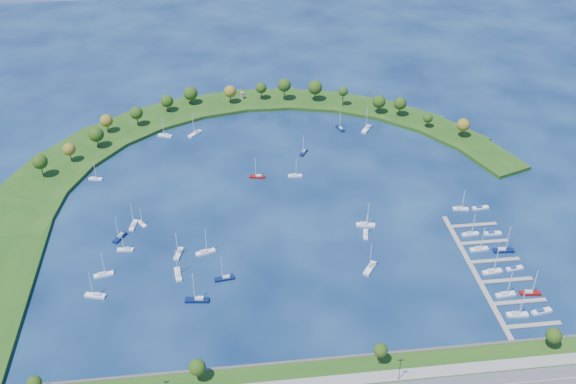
{
  "coord_description": "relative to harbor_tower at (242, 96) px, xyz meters",
  "views": [
    {
      "loc": [
        -26.92,
        -263.89,
        183.78
      ],
      "look_at": [
        5.0,
        5.0,
        4.0
      ],
      "focal_mm": 40.61,
      "sensor_mm": 36.0,
      "label": 1
    }
  ],
  "objects": [
    {
      "name": "moored_boat_4",
      "position": [
        -61.41,
        -147.01,
        -3.47
      ],
      "size": [
        7.38,
        2.73,
        10.61
      ],
      "rotation": [
        0.0,
        0.0,
        3.04
      ],
      "color": "white",
      "rests_on": "ground"
    },
    {
      "name": "moored_boat_8",
      "position": [
        -69.18,
        -163.42,
        -3.43
      ],
      "size": [
        8.66,
        4.15,
        12.28
      ],
      "rotation": [
        0.0,
        0.0,
        0.23
      ],
      "color": "white",
      "rests_on": "ground"
    },
    {
      "name": "ground",
      "position": [
        11.12,
        -119.35,
        -4.34
      ],
      "size": [
        700.0,
        700.0,
        0.0
      ],
      "primitive_type": "plane",
      "color": "#07153C",
      "rests_on": "ground"
    },
    {
      "name": "moored_boat_9",
      "position": [
        2.34,
        -92.73,
        -3.43
      ],
      "size": [
        8.46,
        3.76,
        12.02
      ],
      "rotation": [
        0.0,
        0.0,
        2.96
      ],
      "color": "maroon",
      "rests_on": "ground"
    },
    {
      "name": "docked_boat_3",
      "position": [
        107.13,
        -195.94,
        -3.42
      ],
      "size": [
        8.73,
        3.29,
        12.53
      ],
      "rotation": [
        0.0,
        0.0,
        -0.11
      ],
      "color": "maroon",
      "rests_on": "ground"
    },
    {
      "name": "moored_boat_1",
      "position": [
        -82.38,
        -84.71,
        -3.47
      ],
      "size": [
        7.37,
        3.36,
        10.46
      ],
      "rotation": [
        0.0,
        0.0,
        6.08
      ],
      "color": "white",
      "rests_on": "ground"
    },
    {
      "name": "moored_boat_5",
      "position": [
        71.18,
        -47.36,
        -3.35
      ],
      "size": [
        7.61,
        9.93,
        14.64
      ],
      "rotation": [
        0.0,
        0.0,
        4.16
      ],
      "color": "white",
      "rests_on": "ground"
    },
    {
      "name": "docked_boat_0",
      "position": [
        96.63,
        -207.34,
        -3.42
      ],
      "size": [
        8.73,
        3.03,
        12.61
      ],
      "rotation": [
        0.0,
        0.0,
        -0.07
      ],
      "color": "white",
      "rests_on": "ground"
    },
    {
      "name": "docked_boat_5",
      "position": [
        107.11,
        -180.06,
        -3.78
      ],
      "size": [
        7.74,
        3.1,
        1.53
      ],
      "rotation": [
        0.0,
        0.0,
        0.13
      ],
      "color": "white",
      "rests_on": "ground"
    },
    {
      "name": "moored_boat_18",
      "position": [
        30.17,
        -70.36,
        -3.46
      ],
      "size": [
        5.44,
        7.69,
        11.14
      ],
      "rotation": [
        0.0,
        0.0,
        4.22
      ],
      "color": "#0A1643",
      "rests_on": "ground"
    },
    {
      "name": "moored_boat_20",
      "position": [
        -59.3,
        -128.9,
        -3.43
      ],
      "size": [
        3.76,
        8.48,
        12.05
      ],
      "rotation": [
        0.0,
        0.0,
        1.39
      ],
      "color": "white",
      "rests_on": "ground"
    },
    {
      "name": "moored_boat_15",
      "position": [
        55.83,
        -44.76,
        -3.46
      ],
      "size": [
        4.42,
        7.94,
        11.25
      ],
      "rotation": [
        0.0,
        0.0,
        1.89
      ],
      "color": "#0A1643",
      "rests_on": "ground"
    },
    {
      "name": "docked_boat_9",
      "position": [
        107.1,
        -154.87,
        -3.74
      ],
      "size": [
        8.02,
        2.45,
        1.62
      ],
      "rotation": [
        0.0,
        0.0,
        -0.03
      ],
      "color": "white",
      "rests_on": "ground"
    },
    {
      "name": "breakwater",
      "position": [
        -35.21,
        -70.63,
        -3.35
      ],
      "size": [
        286.74,
        247.64,
        2.0
      ],
      "color": "#1B4612",
      "rests_on": "ground"
    },
    {
      "name": "moored_boat_7",
      "position": [
        -64.72,
        -137.63,
        -3.42
      ],
      "size": [
        6.16,
        8.6,
        12.49
      ],
      "rotation": [
        0.0,
        0.0,
        4.21
      ],
      "color": "#0A1643",
      "rests_on": "ground"
    },
    {
      "name": "moored_boat_14",
      "position": [
        -29.36,
        -183.98,
        -3.36
      ],
      "size": [
        10.06,
        3.87,
        14.42
      ],
      "rotation": [
        0.0,
        0.0,
        3.03
      ],
      "color": "#0A1643",
      "rests_on": "ground"
    },
    {
      "name": "moored_boat_19",
      "position": [
        -70.96,
        -176.33,
        -3.42
      ],
      "size": [
        8.88,
        4.55,
        12.57
      ],
      "rotation": [
        0.0,
        0.0,
        2.88
      ],
      "color": "white",
      "rests_on": "ground"
    },
    {
      "name": "moored_boat_2",
      "position": [
        -37.53,
        -167.06,
        -3.4
      ],
      "size": [
        3.72,
        9.13,
        13.03
      ],
      "rotation": [
        0.0,
        0.0,
        1.71
      ],
      "color": "white",
      "rests_on": "ground"
    },
    {
      "name": "moored_boat_11",
      "position": [
        -17.85,
        -171.94,
        -3.42
      ],
      "size": [
        8.77,
        3.53,
        12.52
      ],
      "rotation": [
        0.0,
        0.0,
        3.28
      ],
      "color": "#0A1643",
      "rests_on": "ground"
    },
    {
      "name": "docked_boat_8",
      "position": [
        96.64,
        -154.21,
        -3.45
      ],
      "size": [
        7.98,
        2.87,
        11.5
      ],
      "rotation": [
        0.0,
        0.0,
        0.09
      ],
      "color": "white",
      "rests_on": "ground"
    },
    {
      "name": "breakwater_trees",
      "position": [
        -2.21,
        -29.47,
        5.98
      ],
      "size": [
        239.73,
        87.18,
        14.7
      ],
      "color": "#382314",
      "rests_on": "breakwater"
    },
    {
      "name": "docked_boat_2",
      "position": [
        96.64,
        -195.61,
        -3.43
      ],
      "size": [
        8.48,
        3.14,
        12.19
      ],
      "rotation": [
        0.0,
        0.0,
        0.1
      ],
      "color": "white",
      "rests_on": "ground"
    },
    {
      "name": "moored_boat_10",
      "position": [
        -37.57,
        -152.69,
        -3.42
      ],
      "size": [
        4.43,
        8.74,
        12.37
      ],
      "rotation": [
        0.0,
        0.0,
        4.45
      ],
      "color": "white",
      "rests_on": "ground"
    },
    {
      "name": "moored_boat_0",
      "position": [
        -30.34,
        -41.21,
        -3.36
      ],
      "size": [
        8.47,
        9.01,
        14.22
      ],
      "rotation": [
        0.0,
        0.0,
        3.98
      ],
      "color": "white",
      "rests_on": "ground"
    },
    {
      "name": "docked_boat_6",
      "position": [
        96.63,
        -165.48,
        -3.43
      ],
      "size": [
        8.53,
        2.95,
        12.32
      ],
      "rotation": [
        0.0,
        0.0,
        0.07
      ],
      "color": "white",
      "rests_on": "ground"
    },
    {
      "name": "moored_boat_3",
      "position": [
        -25.74,
        -153.3,
        -3.4
      ],
      "size": [
        9.16,
        5.01,
        12.98
      ],
      "rotation": [
        0.0,
        0.0,
        0.31
      ],
      "color": "white",
      "rests_on": "ground"
    },
    {
      "name": "docked_boat_7",
      "position": [
        107.12,
        -167.79,
        -3.38
      ],
      "size": [
        9.47,
        3.28,
        13.67
      ],
      "rotation": [
        0.0,
        0.0,
        -0.07
      ],
      "color": "#0A1643",
      "rests_on": "ground"
    },
    {
      "name": "moored_boat_17",
      "position": [
        22.22,
        -93.97,
        -3.47
      ],
      "size": [
        7.48,
        2.55,
        10.82
      ],
      "rotation": [
        0.0,
        0.0,
        6.22
      ],
      "color": "white",
      "rests_on": "ground"
    },
    {
      "name": "moored_boat_6",
      "position": [
        48.39,
        -148.64,
        -3.46
      ],
      "size": [
        3.7,
        7.78,
        11.02
      ],
      "rotation": [
        0.0,
        0.0,
        1.35
      ],
      "color": "white",
      "rests_on": "ground"
    },
    {
      "name": "harbor_tower",
      "position": [
        0.0,
        0.0,
        0.0
      ],
      "size": [
        2.6,
        2.6,
        4.57
      ],
      "color": "gray",
      "rests_on": "breakwater"
    },
    {
      "name": "docked_boat_11",
      "position": [
        109.0,
        -134.25,
        -3.74
      ],
      "size": [
        8.17,
        2.8,
        1.64
      ],
      "rotation": [
        0.0,
        0.0,
        0.07
      ],
      "color": "white",
      "rests_on": "ground"
    },
    {
      "name": "docked_boat_1",
      "position": [
        107.1,
        -206.71,
        -3.71
      ],
      "size": [
        8.65,
        3.72,
        1.71
      ],
      "rotation": [
        0.0,
        0.0,
        0.17
      ],
      "color": "white",
      "rests_on": "ground"
    },
    {
      "name": "moored_boat_13",
      "position": [
        -55.37,
        -127.95,
        -3.5
      ],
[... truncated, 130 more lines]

